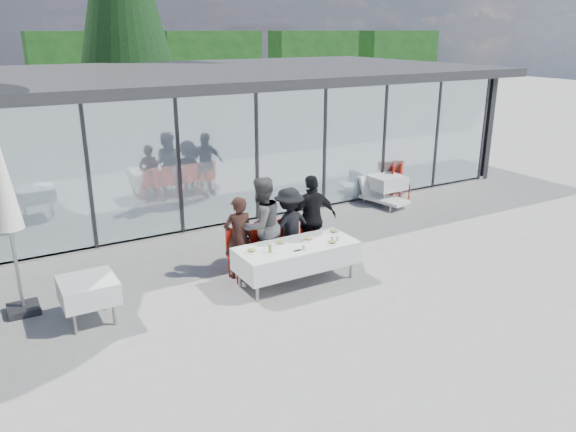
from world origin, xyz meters
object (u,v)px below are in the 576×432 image
Objects in this scene: diner_d at (312,219)px; diner_chair_b at (262,246)px; plate_a at (252,251)px; plate_b at (280,243)px; diner_a at (239,237)px; diner_chair_a at (239,251)px; diner_c at (289,227)px; diner_chair_c at (290,240)px; juice_bottle at (270,249)px; diner_b at (262,225)px; spare_chair_b at (398,177)px; folded_eyeglasses at (298,250)px; market_umbrella at (5,197)px; dining_table at (297,256)px; spare_table_left at (88,290)px; spare_chair_a at (397,180)px; lounger at (380,195)px; spare_table_right at (386,182)px; diner_chair_d at (312,235)px; plate_d at (334,232)px; plate_c at (308,239)px; plate_extra at (332,242)px.

diner_chair_b is at bearing 9.97° from diner_d.
plate_a and plate_b have the same top height.
diner_chair_a is at bearing 93.27° from diner_a.
diner_chair_a is 0.61× the size of diner_c.
diner_chair_c reaches higher than juice_bottle.
spare_chair_b is at bearing -168.81° from diner_b.
diner_chair_c is 0.64m from diner_d.
folded_eyeglasses is (-0.42, -1.03, -0.04)m from diner_c.
juice_bottle reaches higher than plate_a.
market_umbrella reaches higher than diner_c.
dining_table is 15.06× the size of juice_bottle.
spare_table_left is (-4.46, -0.38, -0.34)m from diner_d.
diner_b is 7.12× the size of plate_b.
spare_chair_b is at bearing 47.36° from spare_chair_a.
diner_b is (-0.32, 0.77, 0.41)m from dining_table.
plate_a is (-0.06, -0.64, 0.24)m from diner_chair_a.
folded_eyeglasses is 0.16× the size of spare_table_left.
diner_d is at bearing 173.86° from diner_c.
spare_table_right is at bearing 18.38° from lounger.
spare_chair_b is at bearing 28.44° from diner_chair_c.
diner_chair_d is 1.41m from folded_eyeglasses.
juice_bottle reaches higher than plate_d.
plate_c is (-0.51, -0.68, -0.12)m from diner_d.
juice_bottle is (-1.55, -0.27, 0.05)m from plate_d.
plate_b is at bearing 151.66° from plate_extra.
plate_c is 5.16m from market_umbrella.
folded_eyeglasses reaches higher than spare_table_left.
spare_table_left is (-3.50, 0.65, -0.20)m from folded_eyeglasses.
market_umbrella is (-4.24, 0.53, 1.48)m from diner_chair_b.
folded_eyeglasses reaches higher than spare_table_right.
diner_chair_d is at bearing 46.34° from folded_eyeglasses.
spare_table_right is at bearing 28.68° from diner_chair_c.
diner_a is 0.82m from plate_b.
diner_chair_d is 0.68× the size of lounger.
lounger is at bearing -168.60° from diner_b.
plate_d is at bearing 111.47° from diner_d.
diner_chair_b is (0.49, 0.00, 0.00)m from diner_chair_a.
diner_chair_d is at bearing 30.42° from juice_bottle.
diner_chair_b reaches higher than plate_extra.
spare_table_left is at bearing -173.95° from diner_chair_b.
spare_table_right is at bearing 33.87° from dining_table.
diner_chair_d is 5.44m from spare_chair_b.
diner_chair_d reaches higher than spare_table_left.
juice_bottle is at bearing -35.22° from plate_a.
diner_c is 1.34m from plate_a.
plate_d is 5.29m from spare_chair_a.
spare_table_left is 0.88× the size of spare_chair_b.
market_umbrella is at bearing -4.43° from diner_a.
diner_chair_a is at bearing 9.61° from diner_d.
diner_chair_a is 6.55m from spare_chair_a.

